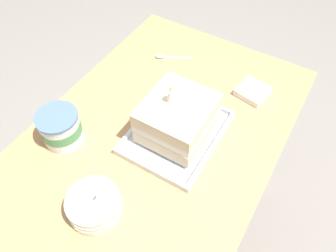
# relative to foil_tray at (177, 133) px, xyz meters

# --- Properties ---
(ground_plane) EXTENTS (8.00, 8.00, 0.00)m
(ground_plane) POSITION_rel_foil_tray_xyz_m (-0.01, 0.06, -0.77)
(ground_plane) COLOR gray
(dining_table) EXTENTS (1.05, 0.73, 0.77)m
(dining_table) POSITION_rel_foil_tray_xyz_m (-0.01, 0.06, -0.13)
(dining_table) COLOR tan
(dining_table) RESTS_ON ground_plane
(foil_tray) EXTENTS (0.32, 0.26, 0.02)m
(foil_tray) POSITION_rel_foil_tray_xyz_m (0.00, 0.00, 0.00)
(foil_tray) COLOR silver
(foil_tray) RESTS_ON dining_table
(birthday_cake) EXTENTS (0.21, 0.19, 0.17)m
(birthday_cake) POSITION_rel_foil_tray_xyz_m (0.00, -0.00, 0.08)
(birthday_cake) COLOR beige
(birthday_cake) RESTS_ON foil_tray
(bowl_stack) EXTENTS (0.14, 0.14, 0.11)m
(bowl_stack) POSITION_rel_foil_tray_xyz_m (-0.33, 0.06, 0.03)
(bowl_stack) COLOR silver
(bowl_stack) RESTS_ON dining_table
(ice_cream_tub) EXTENTS (0.12, 0.12, 0.11)m
(ice_cream_tub) POSITION_rel_foil_tray_xyz_m (-0.19, 0.29, 0.05)
(ice_cream_tub) COLOR white
(ice_cream_tub) RESTS_ON dining_table
(serving_spoon_near_tray) EXTENTS (0.08, 0.13, 0.01)m
(serving_spoon_near_tray) POSITION_rel_foil_tray_xyz_m (0.30, 0.22, -0.00)
(serving_spoon_near_tray) COLOR silver
(serving_spoon_near_tray) RESTS_ON dining_table
(napkin_pile) EXTENTS (0.12, 0.11, 0.02)m
(napkin_pile) POSITION_rel_foil_tray_xyz_m (0.29, -0.14, 0.00)
(napkin_pile) COLOR white
(napkin_pile) RESTS_ON dining_table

